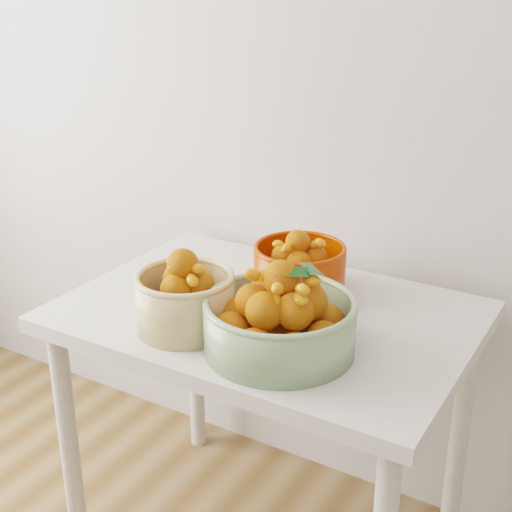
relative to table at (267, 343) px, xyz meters
The scene contains 4 objects.
table is the anchor object (origin of this frame).
bowl_cream 0.28m from the table, 122.08° to the right, with size 0.30×0.30×0.20m.
bowl_green 0.27m from the table, 52.82° to the right, with size 0.41×0.41×0.22m.
bowl_orange 0.21m from the table, 82.43° to the left, with size 0.32×0.32×0.17m.
Camera 1 is at (0.61, 0.22, 1.54)m, focal length 50.00 mm.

